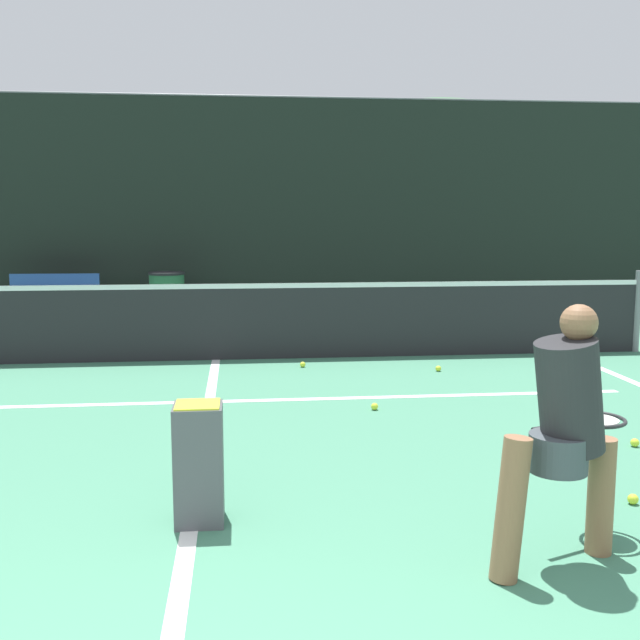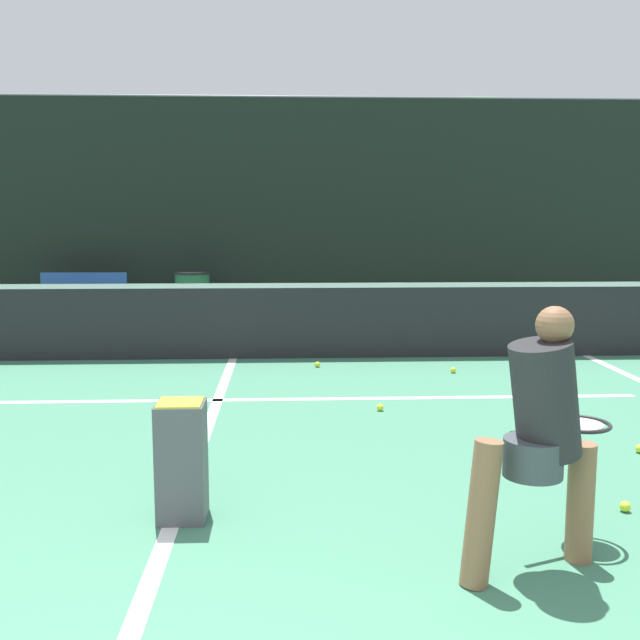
{
  "view_description": "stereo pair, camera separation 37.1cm",
  "coord_description": "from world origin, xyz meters",
  "px_view_note": "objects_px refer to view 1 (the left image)",
  "views": [
    {
      "loc": [
        0.3,
        -1.7,
        1.77
      ],
      "look_at": [
        0.94,
        4.19,
        0.95
      ],
      "focal_mm": 42.0,
      "sensor_mm": 36.0,
      "label": 1
    },
    {
      "loc": [
        0.67,
        -1.72,
        1.77
      ],
      "look_at": [
        0.94,
        4.19,
        0.95
      ],
      "focal_mm": 42.0,
      "sensor_mm": 36.0,
      "label": 2
    }
  ],
  "objects_px": {
    "player_practicing": "(565,427)",
    "ball_hopper": "(199,460)",
    "parked_car": "(175,274)",
    "courtside_bench": "(54,299)",
    "trash_bin": "(167,299)"
  },
  "relations": [
    {
      "from": "player_practicing",
      "to": "ball_hopper",
      "type": "distance_m",
      "value": 2.04
    },
    {
      "from": "ball_hopper",
      "to": "parked_car",
      "type": "relative_size",
      "value": 0.17
    },
    {
      "from": "courtside_bench",
      "to": "parked_car",
      "type": "distance_m",
      "value": 4.32
    },
    {
      "from": "player_practicing",
      "to": "ball_hopper",
      "type": "bearing_deg",
      "value": 137.3
    },
    {
      "from": "ball_hopper",
      "to": "trash_bin",
      "type": "distance_m",
      "value": 8.13
    },
    {
      "from": "ball_hopper",
      "to": "courtside_bench",
      "type": "bearing_deg",
      "value": 108.63
    },
    {
      "from": "courtside_bench",
      "to": "parked_car",
      "type": "relative_size",
      "value": 0.34
    },
    {
      "from": "player_practicing",
      "to": "parked_car",
      "type": "bearing_deg",
      "value": 81.75
    },
    {
      "from": "player_practicing",
      "to": "ball_hopper",
      "type": "xyz_separation_m",
      "value": [
        -1.87,
        0.73,
        -0.35
      ]
    },
    {
      "from": "parked_car",
      "to": "courtside_bench",
      "type": "bearing_deg",
      "value": -111.46
    },
    {
      "from": "trash_bin",
      "to": "parked_car",
      "type": "distance_m",
      "value": 3.96
    },
    {
      "from": "player_practicing",
      "to": "courtside_bench",
      "type": "bearing_deg",
      "value": 96.17
    },
    {
      "from": "player_practicing",
      "to": "parked_car",
      "type": "relative_size",
      "value": 0.33
    },
    {
      "from": "courtside_bench",
      "to": "ball_hopper",
      "type": "bearing_deg",
      "value": -69.25
    },
    {
      "from": "player_practicing",
      "to": "trash_bin",
      "type": "height_order",
      "value": "player_practicing"
    }
  ]
}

